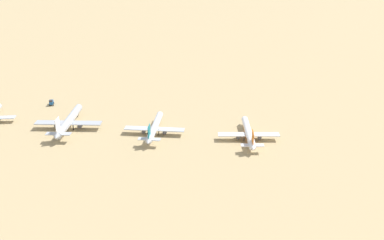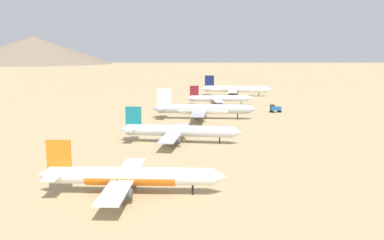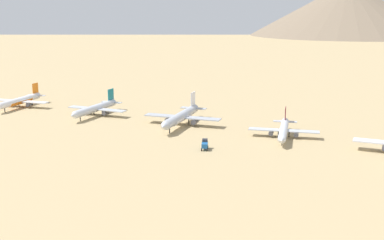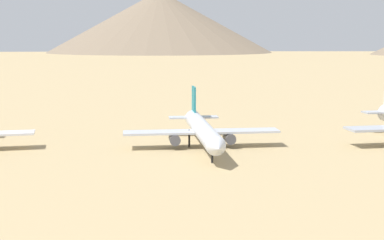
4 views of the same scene
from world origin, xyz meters
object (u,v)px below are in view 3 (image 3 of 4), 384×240
Objects in this scene: parked_jet_2 at (181,116)px; service_truck at (205,144)px; parked_jet_1 at (96,108)px; parked_jet_3 at (284,130)px; parked_jet_0 at (20,101)px.

service_truck is at bearing 34.98° from parked_jet_2.
parked_jet_1 is at bearing -94.96° from parked_jet_2.
parked_jet_2 is at bearing -96.09° from parked_jet_3.
parked_jet_1 is 81.83m from service_truck.
parked_jet_3 is (5.24, 49.04, -0.82)m from parked_jet_2.
parked_jet_0 is 149.28m from parked_jet_3.
parked_jet_1 reaches higher than parked_jet_0.
parked_jet_3 is at bearing 84.47° from parked_jet_1.
parked_jet_0 is 0.87× the size of parked_jet_2.
parked_jet_2 reaches higher than service_truck.
parked_jet_0 reaches higher than parked_jet_3.
parked_jet_1 reaches higher than service_truck.
parked_jet_0 is 7.10× the size of service_truck.
service_truck is (41.34, 123.14, -1.76)m from parked_jet_0.
parked_jet_0 is 1.08× the size of parked_jet_3.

